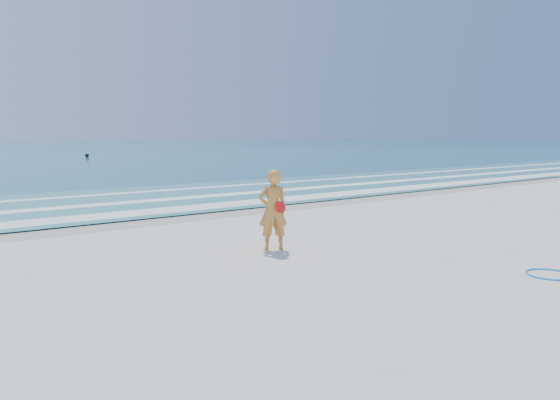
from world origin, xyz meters
TOP-DOWN VIEW (x-y plane):
  - ground at (0.00, 0.00)m, footprint 400.00×400.00m
  - wet_sand at (0.00, 9.00)m, footprint 400.00×2.40m
  - shallow at (0.00, 14.00)m, footprint 400.00×10.00m
  - foam_near at (0.00, 10.30)m, footprint 400.00×1.40m
  - foam_mid at (0.00, 13.20)m, footprint 400.00×0.90m
  - foam_far at (0.00, 16.50)m, footprint 400.00×0.60m
  - hoop at (2.44, -2.08)m, footprint 0.87×0.87m
  - buoy at (13.34, 56.22)m, footprint 0.45×0.45m
  - woman at (-0.33, 3.00)m, footprint 0.80×0.67m

SIDE VIEW (x-z plane):
  - ground at x=0.00m, z-range 0.00..0.00m
  - wet_sand at x=0.00m, z-range 0.00..0.00m
  - hoop at x=2.44m, z-range 0.00..0.03m
  - shallow at x=0.00m, z-range 0.04..0.05m
  - foam_near at x=0.00m, z-range 0.05..0.06m
  - foam_mid at x=0.00m, z-range 0.05..0.06m
  - foam_far at x=0.00m, z-range 0.05..0.06m
  - buoy at x=13.34m, z-range 0.04..0.49m
  - woman at x=-0.33m, z-range 0.00..1.87m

